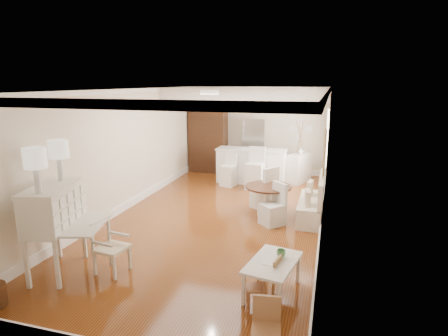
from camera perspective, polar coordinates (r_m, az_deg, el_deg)
The scene contains 19 objects.
room at distance 8.25m, azimuth -0.14°, elevation 6.23°, with size 9.00×9.04×2.82m.
secretary_bureau at distance 6.45m, azimuth -24.28°, elevation -8.56°, with size 1.11×1.13×1.42m, color white.
gustavian_armchair at distance 6.25m, azimuth -16.76°, elevation -11.49°, with size 0.48×0.48×0.84m, color silver.
kids_table at distance 5.56m, azimuth 7.38°, elevation -16.21°, with size 0.60×0.99×0.50m, color silver.
kids_chair_a at distance 5.31m, azimuth 4.81°, elevation -17.66°, with size 0.24×0.24×0.50m, color #9C6747.
kids_chair_b at distance 5.53m, azimuth 6.86°, elevation -15.86°, with size 0.28×0.28×0.59m, color tan.
kids_chair_c at distance 4.46m, azimuth 6.43°, elevation -23.16°, with size 0.32×0.32×0.66m, color #AC784E.
banquette at distance 8.42m, azimuth 13.11°, elevation -4.37°, with size 0.52×1.60×0.98m, color silver.
dining_table at distance 8.46m, azimuth 6.71°, elevation -5.02°, with size 1.03×1.03×0.70m, color #482717.
slip_chair_near at distance 7.94m, azimuth 7.40°, elevation -5.51°, with size 0.42×0.44×0.89m, color silver.
slip_chair_far at distance 8.95m, azimuth 6.13°, elevation -2.92°, with size 0.48×0.51×1.02m, color white.
breakfast_counter at distance 11.14m, azimuth 4.16°, elevation 0.32°, with size 2.05×0.65×1.03m, color white.
bar_stool_left at distance 10.78m, azimuth 0.65°, elevation -0.27°, with size 0.39×0.39×0.96m, color white.
bar_stool_right at distance 10.50m, azimuth 4.74°, elevation -0.08°, with size 0.47×0.47×1.17m, color silver.
pantry_cabinet at distance 12.49m, azimuth -2.43°, elevation 4.68°, with size 1.20×0.60×2.30m, color #381E11.
fridge at distance 12.04m, azimuth 6.16°, elevation 3.10°, with size 0.75×0.65×1.80m, color silver.
sideboard at distance 11.42m, azimuth 11.34°, elevation -0.02°, with size 0.40×0.91×0.87m, color beige.
pencil_cup at distance 5.57m, azimuth 8.69°, elevation -12.72°, with size 0.13×0.13×0.10m, color #62A96A.
branch_vase at distance 11.33m, azimuth 11.68°, elevation 2.58°, with size 0.17×0.17×0.18m, color white.
Camera 1 is at (2.33, -7.54, 2.95)m, focal length 30.00 mm.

